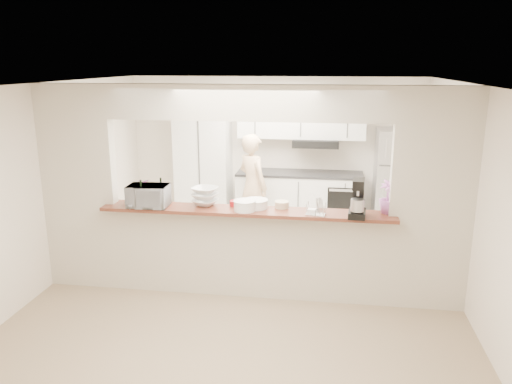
% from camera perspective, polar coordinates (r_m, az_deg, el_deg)
% --- Properties ---
extents(floor, '(6.00, 6.00, 0.00)m').
position_cam_1_polar(floor, '(6.19, -1.02, -11.58)').
color(floor, tan).
rests_on(floor, ground).
extents(tile_overlay, '(5.00, 2.90, 0.01)m').
position_cam_1_polar(tile_overlay, '(7.59, 0.91, -6.42)').
color(tile_overlay, beige).
rests_on(tile_overlay, floor).
extents(partition, '(5.00, 0.15, 2.50)m').
position_cam_1_polar(partition, '(5.69, -1.08, 1.93)').
color(partition, beige).
rests_on(partition, floor).
extents(bar_counter, '(3.40, 0.38, 1.09)m').
position_cam_1_polar(bar_counter, '(5.95, -1.05, -6.63)').
color(bar_counter, beige).
rests_on(bar_counter, floor).
extents(kitchen_cabinets, '(3.15, 0.62, 2.25)m').
position_cam_1_polar(kitchen_cabinets, '(8.46, 0.73, 2.65)').
color(kitchen_cabinets, silver).
rests_on(kitchen_cabinets, floor).
extents(refrigerator, '(0.75, 0.70, 1.70)m').
position_cam_1_polar(refrigerator, '(8.42, 15.92, 1.15)').
color(refrigerator, '#BCBCC2').
rests_on(refrigerator, floor).
extents(flower_left, '(0.32, 0.30, 0.31)m').
position_cam_1_polar(flower_left, '(6.14, -13.06, 0.19)').
color(flower_left, '#CD6CC1').
rests_on(flower_left, bar_counter).
extents(wine_bottle_a, '(0.06, 0.06, 0.31)m').
position_cam_1_polar(wine_bottle_a, '(6.08, -10.77, -0.13)').
color(wine_bottle_a, black).
rests_on(wine_bottle_a, bar_counter).
extents(wine_bottle_b, '(0.07, 0.07, 0.33)m').
position_cam_1_polar(wine_bottle_b, '(5.93, -12.96, -0.54)').
color(wine_bottle_b, black).
rests_on(wine_bottle_b, bar_counter).
extents(toaster_oven, '(0.48, 0.33, 0.26)m').
position_cam_1_polar(toaster_oven, '(5.95, -12.22, -0.44)').
color(toaster_oven, '#B3B3B8').
rests_on(toaster_oven, bar_counter).
extents(serving_bowls, '(0.36, 0.36, 0.21)m').
position_cam_1_polar(serving_bowls, '(5.91, -5.87, -0.52)').
color(serving_bowls, silver).
rests_on(serving_bowls, bar_counter).
extents(plate_stack_a, '(0.26, 0.26, 0.12)m').
position_cam_1_polar(plate_stack_a, '(5.69, -1.30, -1.55)').
color(plate_stack_a, white).
rests_on(plate_stack_a, bar_counter).
extents(plate_stack_b, '(0.29, 0.29, 0.10)m').
position_cam_1_polar(plate_stack_b, '(5.79, -0.04, -1.34)').
color(plate_stack_b, white).
rests_on(plate_stack_b, bar_counter).
extents(red_bowl, '(0.13, 0.13, 0.06)m').
position_cam_1_polar(red_bowl, '(5.88, -2.38, -1.29)').
color(red_bowl, maroon).
rests_on(red_bowl, bar_counter).
extents(tan_bowl, '(0.16, 0.16, 0.08)m').
position_cam_1_polar(tan_bowl, '(5.80, 2.96, -1.44)').
color(tan_bowl, '#C9B48E').
rests_on(tan_bowl, bar_counter).
extents(utensil_caddy, '(0.23, 0.16, 0.20)m').
position_cam_1_polar(utensil_caddy, '(5.55, 6.85, -1.80)').
color(utensil_caddy, silver).
rests_on(utensil_caddy, bar_counter).
extents(stand_mixer, '(0.21, 0.31, 0.43)m').
position_cam_1_polar(stand_mixer, '(5.54, 11.56, -0.87)').
color(stand_mixer, black).
rests_on(stand_mixer, bar_counter).
extents(flower_right, '(0.25, 0.25, 0.38)m').
position_cam_1_polar(flower_right, '(5.75, 14.93, -0.52)').
color(flower_right, '#CD6FCF').
rests_on(flower_right, bar_counter).
extents(person, '(0.71, 0.70, 1.65)m').
position_cam_1_polar(person, '(7.87, -0.38, 0.63)').
color(person, beige).
rests_on(person, floor).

